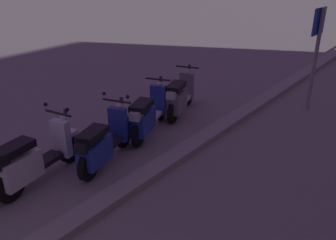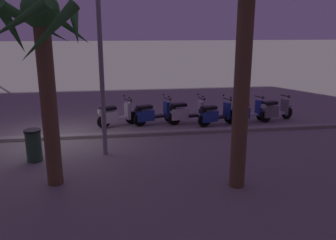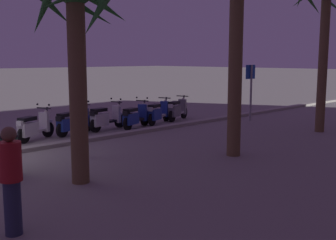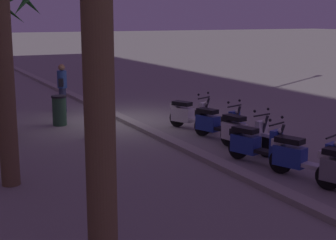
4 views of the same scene
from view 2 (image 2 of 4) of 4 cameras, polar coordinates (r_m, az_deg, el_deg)
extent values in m
plane|color=gray|center=(12.82, -18.46, -3.03)|extent=(200.00, 200.00, 0.00)
cube|color=gray|center=(12.85, -18.44, -2.71)|extent=(60.00, 0.36, 0.12)
cylinder|color=black|center=(15.67, 18.97, 1.08)|extent=(0.52, 0.26, 0.52)
cylinder|color=black|center=(14.84, 15.73, 0.60)|extent=(0.52, 0.26, 0.52)
cube|color=silver|center=(15.27, 17.55, 1.09)|extent=(0.66, 0.46, 0.08)
cube|color=slate|center=(14.95, 16.40, 1.36)|extent=(0.75, 0.52, 0.45)
cube|color=black|center=(14.86, 16.44, 2.69)|extent=(0.66, 0.48, 0.12)
cube|color=slate|center=(15.48, 18.60, 2.06)|extent=(0.24, 0.37, 0.66)
cube|color=slate|center=(15.60, 19.06, 2.12)|extent=(0.35, 0.25, 0.08)
cylinder|color=#333338|center=(15.50, 18.85, 2.63)|extent=(0.29, 0.16, 0.69)
cylinder|color=black|center=(15.39, 18.74, 3.76)|extent=(0.22, 0.54, 0.04)
sphere|color=white|center=(15.48, 18.96, 3.28)|extent=(0.12, 0.12, 0.12)
cube|color=silver|center=(14.69, 15.62, 2.22)|extent=(0.29, 0.27, 0.16)
cylinder|color=black|center=(15.11, 15.13, 0.89)|extent=(0.52, 0.27, 0.52)
cylinder|color=black|center=(14.24, 11.23, 0.29)|extent=(0.52, 0.27, 0.52)
cube|color=silver|center=(14.68, 13.39, 0.85)|extent=(0.66, 0.47, 0.08)
cube|color=#233D9E|center=(14.34, 11.94, 1.05)|extent=(0.75, 0.54, 0.44)
cube|color=black|center=(14.25, 11.95, 2.42)|extent=(0.67, 0.49, 0.12)
cube|color=#233D9E|center=(14.92, 14.70, 1.90)|extent=(0.25, 0.37, 0.66)
cube|color=#233D9E|center=(15.04, 15.20, 1.97)|extent=(0.36, 0.26, 0.08)
cylinder|color=#333338|center=(14.94, 14.96, 2.49)|extent=(0.29, 0.16, 0.69)
cylinder|color=black|center=(14.83, 14.82, 3.67)|extent=(0.23, 0.54, 0.04)
sphere|color=white|center=(14.92, 15.06, 3.17)|extent=(0.12, 0.12, 0.12)
cube|color=silver|center=(14.09, 11.06, 1.91)|extent=(0.29, 0.27, 0.16)
cylinder|color=black|center=(14.37, 10.18, 0.47)|extent=(0.53, 0.25, 0.52)
cylinder|color=black|center=(13.68, 5.97, -0.09)|extent=(0.53, 0.25, 0.52)
cube|color=black|center=(14.03, 8.31, 0.46)|extent=(0.66, 0.45, 0.08)
cube|color=#233D9E|center=(13.76, 6.77, 0.63)|extent=(0.75, 0.51, 0.42)
cube|color=black|center=(13.67, 6.74, 1.99)|extent=(0.66, 0.47, 0.12)
cube|color=#233D9E|center=(14.20, 9.65, 1.53)|extent=(0.24, 0.37, 0.66)
cube|color=#233D9E|center=(14.30, 10.23, 1.60)|extent=(0.35, 0.25, 0.08)
cylinder|color=#333338|center=(14.21, 9.94, 2.15)|extent=(0.29, 0.15, 0.69)
cylinder|color=black|center=(14.10, 9.73, 3.39)|extent=(0.21, 0.55, 0.04)
sphere|color=white|center=(14.18, 10.03, 2.87)|extent=(0.12, 0.12, 0.12)
cube|color=black|center=(13.55, 5.73, 1.47)|extent=(0.29, 0.26, 0.16)
sphere|color=black|center=(14.25, 9.12, 4.03)|extent=(0.07, 0.07, 0.07)
sphere|color=black|center=(13.87, 10.26, 3.68)|extent=(0.07, 0.07, 0.07)
cylinder|color=black|center=(14.40, 5.98, 0.66)|extent=(0.53, 0.19, 0.52)
cylinder|color=black|center=(13.91, 1.01, 0.23)|extent=(0.53, 0.19, 0.52)
cube|color=black|center=(14.14, 3.73, 0.70)|extent=(0.64, 0.38, 0.08)
cube|color=white|center=(13.94, 1.87, 1.03)|extent=(0.73, 0.44, 0.45)
cube|color=black|center=(13.85, 1.80, 2.48)|extent=(0.64, 0.40, 0.12)
cube|color=white|center=(14.26, 5.35, 1.73)|extent=(0.20, 0.36, 0.66)
cube|color=white|center=(14.33, 6.01, 1.78)|extent=(0.34, 0.22, 0.08)
cylinder|color=#333338|center=(14.26, 5.66, 2.34)|extent=(0.29, 0.12, 0.69)
cylinder|color=black|center=(14.16, 5.39, 3.59)|extent=(0.14, 0.56, 0.04)
sphere|color=white|center=(14.23, 5.75, 3.06)|extent=(0.12, 0.12, 0.12)
cube|color=black|center=(13.78, 0.71, 2.00)|extent=(0.27, 0.24, 0.16)
sphere|color=black|center=(14.34, 4.94, 4.23)|extent=(0.07, 0.07, 0.07)
sphere|color=black|center=(13.91, 5.73, 3.88)|extent=(0.07, 0.07, 0.07)
cylinder|color=black|center=(14.28, 0.41, 0.62)|extent=(0.53, 0.25, 0.52)
cylinder|color=black|center=(13.76, -4.61, 0.02)|extent=(0.53, 0.25, 0.52)
cube|color=black|center=(14.01, -1.87, 0.59)|extent=(0.66, 0.45, 0.08)
cube|color=#233D9E|center=(13.80, -3.77, 0.75)|extent=(0.74, 0.51, 0.42)
cube|color=black|center=(13.71, -3.87, 2.13)|extent=(0.66, 0.47, 0.12)
cube|color=#233D9E|center=(14.13, -0.24, 1.68)|extent=(0.24, 0.37, 0.66)
cube|color=#233D9E|center=(14.21, 0.41, 1.75)|extent=(0.35, 0.25, 0.08)
cylinder|color=#333338|center=(14.13, 0.05, 2.31)|extent=(0.29, 0.15, 0.69)
cylinder|color=black|center=(14.03, -0.25, 3.55)|extent=(0.21, 0.55, 0.04)
sphere|color=white|center=(14.10, 0.12, 3.03)|extent=(0.12, 0.12, 0.12)
cube|color=black|center=(13.63, -4.96, 1.60)|extent=(0.29, 0.26, 0.16)
sphere|color=black|center=(14.21, -0.74, 4.19)|extent=(0.07, 0.07, 0.07)
sphere|color=black|center=(13.79, 0.11, 3.86)|extent=(0.07, 0.07, 0.07)
cylinder|color=black|center=(14.13, -5.97, 0.39)|extent=(0.52, 0.30, 0.52)
cylinder|color=black|center=(13.68, -10.51, -0.27)|extent=(0.52, 0.30, 0.52)
cube|color=white|center=(13.90, -8.02, 0.33)|extent=(0.66, 0.49, 0.08)
cube|color=white|center=(13.72, -9.69, 0.49)|extent=(0.75, 0.56, 0.43)
cube|color=black|center=(13.63, -9.83, 1.88)|extent=(0.67, 0.51, 0.12)
cube|color=white|center=(13.99, -6.67, 1.44)|extent=(0.26, 0.37, 0.66)
cube|color=white|center=(14.06, -6.00, 1.53)|extent=(0.36, 0.27, 0.08)
cylinder|color=#333338|center=(13.99, -6.39, 2.08)|extent=(0.29, 0.18, 0.69)
cylinder|color=black|center=(13.89, -6.72, 3.33)|extent=(0.26, 0.53, 0.04)
sphere|color=white|center=(13.96, -6.33, 2.81)|extent=(0.12, 0.12, 0.12)
cube|color=white|center=(13.55, -10.91, 1.32)|extent=(0.30, 0.28, 0.16)
sphere|color=black|center=(14.07, -7.23, 3.96)|extent=(0.07, 0.07, 0.07)
sphere|color=black|center=(13.64, -6.39, 3.65)|extent=(0.07, 0.07, 0.07)
cylinder|color=brown|center=(8.14, 12.13, 6.99)|extent=(0.38, 0.38, 5.40)
cylinder|color=brown|center=(8.66, -19.02, 2.79)|extent=(0.38, 0.38, 4.16)
sphere|color=#337A33|center=(8.50, -20.24, 16.63)|extent=(0.84, 0.84, 0.84)
cone|color=#337A33|center=(8.69, -24.11, 13.33)|extent=(0.41, 1.47, 1.28)
cone|color=#337A33|center=(7.90, -23.40, 14.70)|extent=(1.59, 0.94, 0.96)
cone|color=#337A33|center=(7.91, -19.01, 13.46)|extent=(1.39, 0.81, 1.36)
cone|color=#337A33|center=(8.50, -15.00, 14.93)|extent=(0.53, 1.61, 1.06)
cone|color=#337A33|center=(8.98, -16.44, 14.73)|extent=(1.41, 1.20, 1.08)
cone|color=#337A33|center=(9.21, -20.74, 14.44)|extent=(1.59, 0.80, 1.06)
cylinder|color=#2D5638|center=(10.83, -21.18, -4.03)|extent=(0.44, 0.44, 0.90)
cylinder|color=black|center=(10.70, -21.42, -1.65)|extent=(0.48, 0.48, 0.06)
cylinder|color=#939399|center=(10.28, -11.15, 13.40)|extent=(0.14, 0.14, 7.11)
camera|label=1|loc=(8.62, -7.32, 12.07)|focal=38.25mm
camera|label=3|loc=(6.57, -89.32, -9.70)|focal=44.68mm
camera|label=4|loc=(14.44, 58.03, 6.39)|focal=54.54mm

